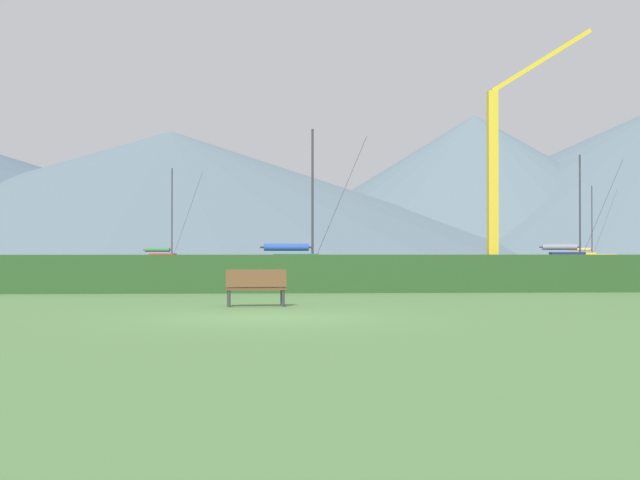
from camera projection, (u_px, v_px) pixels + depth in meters
name	position (u px, v px, depth m)	size (l,w,h in m)	color
ground_plane	(267.00, 318.00, 18.61)	(1000.00, 1000.00, 0.00)	#517A42
harbor_water	(270.00, 258.00, 155.39)	(320.00, 246.00, 0.00)	slate
hedge_line	(268.00, 274.00, 29.60)	(80.00, 1.20, 1.28)	#284C23
sailboat_slip_3	(167.00, 259.00, 78.98)	(7.02, 2.97, 8.83)	red
sailboat_slip_4	(574.00, 260.00, 67.23)	(8.03, 3.48, 8.77)	navy
sailboat_slip_5	(304.00, 265.00, 49.01)	(7.64, 2.57, 8.25)	#236B38
sailboat_slip_7	(588.00, 257.00, 99.90)	(7.16, 2.71, 8.78)	gold
park_bench_near_path	(256.00, 286.00, 22.23)	(1.56, 0.59, 0.95)	brown
dock_crane	(497.00, 185.00, 72.00)	(9.35, 2.00, 19.83)	#333338
distant_hill_west_ridge	(171.00, 192.00, 358.84)	(298.83, 298.83, 50.17)	slate
distant_hill_central_peak	(475.00, 184.00, 383.56)	(197.77, 197.77, 60.66)	slate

